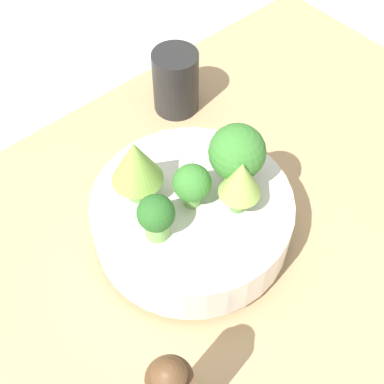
{
  "coord_description": "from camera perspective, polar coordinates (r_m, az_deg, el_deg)",
  "views": [
    {
      "loc": [
        0.23,
        0.27,
        0.65
      ],
      "look_at": [
        -0.03,
        -0.02,
        0.14
      ],
      "focal_mm": 50.0,
      "sensor_mm": 36.0,
      "label": 1
    }
  ],
  "objects": [
    {
      "name": "broccoli_floret_center",
      "position": [
        0.64,
        0.0,
        0.83
      ],
      "size": [
        0.05,
        0.05,
        0.06
      ],
      "color": "#7AB256",
      "rests_on": "bowl"
    },
    {
      "name": "romanesco_piece_far",
      "position": [
        0.62,
        5.23,
        1.24
      ],
      "size": [
        0.05,
        0.05,
        0.08
      ],
      "color": "#609347",
      "rests_on": "bowl"
    },
    {
      "name": "ground_plane",
      "position": [
        0.74,
        -0.64,
        -8.75
      ],
      "size": [
        6.0,
        6.0,
        0.0
      ],
      "primitive_type": "plane",
      "color": "silver"
    },
    {
      "name": "broccoli_floret_left",
      "position": [
        0.64,
        4.82,
        4.07
      ],
      "size": [
        0.07,
        0.07,
        0.1
      ],
      "color": "#6BA34C",
      "rests_on": "bowl"
    },
    {
      "name": "broccoli_floret_right",
      "position": [
        0.61,
        -3.84,
        -2.58
      ],
      "size": [
        0.04,
        0.04,
        0.06
      ],
      "color": "#7AB256",
      "rests_on": "bowl"
    },
    {
      "name": "cup",
      "position": [
        0.86,
        -1.75,
        11.7
      ],
      "size": [
        0.07,
        0.07,
        0.1
      ],
      "color": "black",
      "rests_on": "table"
    },
    {
      "name": "table",
      "position": [
        0.73,
        -0.66,
        -8.02
      ],
      "size": [
        1.12,
        0.66,
        0.04
      ],
      "color": "tan",
      "rests_on": "ground_plane"
    },
    {
      "name": "bowl",
      "position": [
        0.69,
        0.0,
        -2.71
      ],
      "size": [
        0.26,
        0.26,
        0.08
      ],
      "color": "silver",
      "rests_on": "table"
    },
    {
      "name": "romanesco_piece_near",
      "position": [
        0.63,
        -6.01,
        2.96
      ],
      "size": [
        0.06,
        0.06,
        0.09
      ],
      "color": "#6BA34C",
      "rests_on": "bowl"
    }
  ]
}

